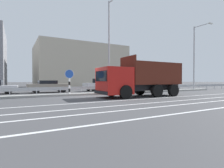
{
  "coord_description": "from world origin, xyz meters",
  "views": [
    {
      "loc": [
        -5.81,
        -13.91,
        1.38
      ],
      "look_at": [
        1.93,
        0.02,
        1.06
      ],
      "focal_mm": 28.0,
      "sensor_mm": 36.0,
      "label": 1
    }
  ],
  "objects_px": {
    "dump_truck": "(131,82)",
    "street_lamp_3": "(195,55)",
    "median_road_sign": "(69,81)",
    "street_lamp_2": "(110,42)",
    "parked_car_5": "(100,85)",
    "parked_car_4": "(49,86)"
  },
  "relations": [
    {
      "from": "dump_truck",
      "to": "street_lamp_3",
      "type": "relative_size",
      "value": 0.87
    },
    {
      "from": "dump_truck",
      "to": "parked_car_5",
      "type": "xyz_separation_m",
      "value": [
        1.5,
        9.26,
        -0.45
      ]
    },
    {
      "from": "street_lamp_3",
      "to": "parked_car_5",
      "type": "distance_m",
      "value": 13.75
    },
    {
      "from": "parked_car_5",
      "to": "parked_car_4",
      "type": "bearing_deg",
      "value": 86.88
    },
    {
      "from": "median_road_sign",
      "to": "parked_car_5",
      "type": "xyz_separation_m",
      "value": [
        5.72,
        5.45,
        -0.49
      ]
    },
    {
      "from": "median_road_sign",
      "to": "street_lamp_3",
      "type": "relative_size",
      "value": 0.27
    },
    {
      "from": "parked_car_5",
      "to": "median_road_sign",
      "type": "bearing_deg",
      "value": 129.51
    },
    {
      "from": "street_lamp_3",
      "to": "dump_truck",
      "type": "bearing_deg",
      "value": -165.19
    },
    {
      "from": "street_lamp_2",
      "to": "parked_car_4",
      "type": "relative_size",
      "value": 2.05
    },
    {
      "from": "parked_car_4",
      "to": "parked_car_5",
      "type": "distance_m",
      "value": 6.68
    },
    {
      "from": "street_lamp_3",
      "to": "parked_car_5",
      "type": "xyz_separation_m",
      "value": [
        -11.77,
        5.75,
        -4.16
      ]
    },
    {
      "from": "parked_car_5",
      "to": "dump_truck",
      "type": "bearing_deg",
      "value": 166.74
    },
    {
      "from": "median_road_sign",
      "to": "street_lamp_2",
      "type": "distance_m",
      "value": 5.71
    },
    {
      "from": "street_lamp_3",
      "to": "parked_car_5",
      "type": "relative_size",
      "value": 1.94
    },
    {
      "from": "median_road_sign",
      "to": "street_lamp_3",
      "type": "xyz_separation_m",
      "value": [
        17.5,
        -0.31,
        3.67
      ]
    },
    {
      "from": "street_lamp_2",
      "to": "parked_car_5",
      "type": "distance_m",
      "value": 7.4
    },
    {
      "from": "street_lamp_2",
      "to": "parked_car_5",
      "type": "xyz_separation_m",
      "value": [
        1.62,
        5.68,
        -4.46
      ]
    },
    {
      "from": "median_road_sign",
      "to": "parked_car_4",
      "type": "relative_size",
      "value": 0.52
    },
    {
      "from": "street_lamp_3",
      "to": "parked_car_4",
      "type": "xyz_separation_m",
      "value": [
        -18.46,
        5.64,
        -4.24
      ]
    },
    {
      "from": "dump_truck",
      "to": "median_road_sign",
      "type": "bearing_deg",
      "value": 50.07
    },
    {
      "from": "dump_truck",
      "to": "median_road_sign",
      "type": "relative_size",
      "value": 3.22
    },
    {
      "from": "median_road_sign",
      "to": "street_lamp_3",
      "type": "height_order",
      "value": "street_lamp_3"
    }
  ]
}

